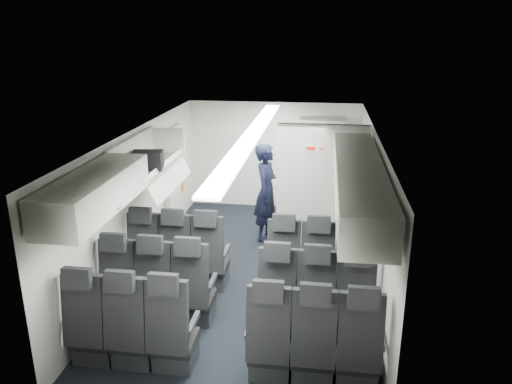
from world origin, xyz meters
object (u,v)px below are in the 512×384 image
(seat_row_mid, at_px, (235,297))
(seat_row_rear, at_px, (220,340))
(seat_row_front, at_px, (247,264))
(galley_unit, at_px, (321,167))
(boarding_door, at_px, (174,179))
(flight_attendant, at_px, (267,192))
(carry_on_bag, at_px, (147,160))

(seat_row_mid, relative_size, seat_row_rear, 1.00)
(seat_row_front, bearing_deg, seat_row_mid, -90.00)
(galley_unit, bearing_deg, boarding_door, -155.72)
(boarding_door, xyz_separation_m, flight_attendant, (1.70, -0.24, -0.11))
(flight_attendant, bearing_deg, galley_unit, -21.62)
(galley_unit, bearing_deg, seat_row_mid, -102.88)
(boarding_door, height_order, carry_on_bag, carry_on_bag)
(seat_row_front, bearing_deg, boarding_door, 128.16)
(seat_row_mid, bearing_deg, flight_attendant, 88.76)
(seat_row_front, xyz_separation_m, flight_attendant, (0.06, 1.85, 0.45))
(seat_row_front, distance_m, boarding_door, 2.71)
(seat_row_mid, distance_m, seat_row_rear, 0.90)
(seat_row_mid, height_order, carry_on_bag, carry_on_bag)
(galley_unit, xyz_separation_m, flight_attendant, (-0.89, -1.41, -0.10))
(boarding_door, distance_m, flight_attendant, 1.72)
(flight_attendant, height_order, carry_on_bag, carry_on_bag)
(flight_attendant, bearing_deg, seat_row_front, -171.12)
(seat_row_mid, height_order, seat_row_rear, same)
(seat_row_front, bearing_deg, carry_on_bag, 175.29)
(seat_row_rear, xyz_separation_m, flight_attendant, (0.06, 3.65, 0.45))
(seat_row_mid, bearing_deg, boarding_door, 118.77)
(carry_on_bag, bearing_deg, boarding_door, 88.47)
(galley_unit, height_order, boarding_door, galley_unit)
(flight_attendant, distance_m, carry_on_bag, 2.45)
(seat_row_mid, height_order, flight_attendant, flight_attendant)
(seat_row_front, bearing_deg, flight_attendant, 88.15)
(seat_row_front, relative_size, seat_row_mid, 1.00)
(galley_unit, bearing_deg, carry_on_bag, -126.56)
(seat_row_rear, relative_size, galley_unit, 1.75)
(seat_row_rear, xyz_separation_m, galley_unit, (0.95, 5.05, 0.55))
(galley_unit, height_order, carry_on_bag, carry_on_bag)
(boarding_door, distance_m, carry_on_bag, 2.17)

